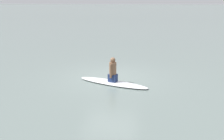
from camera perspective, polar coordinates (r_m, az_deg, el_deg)
name	(u,v)px	position (r m, az deg, el deg)	size (l,w,h in m)	color
ground_plane	(111,78)	(11.71, -0.29, -1.71)	(400.00, 400.00, 0.00)	slate
surfboard	(113,83)	(10.83, 0.18, -2.85)	(3.19, 0.68, 0.11)	white
person_paddler	(113,71)	(10.67, 0.18, -0.16)	(0.46, 0.41, 1.04)	navy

